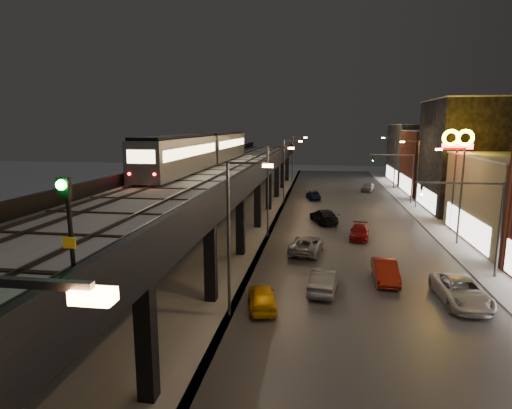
{
  "coord_description": "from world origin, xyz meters",
  "views": [
    {
      "loc": [
        4.3,
        -9.74,
        10.91
      ],
      "look_at": [
        -0.47,
        21.76,
        5.0
      ],
      "focal_mm": 30.0,
      "sensor_mm": 36.0,
      "label": 1
    }
  ],
  "objects": [
    {
      "name": "traffic_light_rig_b",
      "position": [
        15.84,
        52.0,
        4.5
      ],
      "size": [
        6.1,
        0.34,
        7.0
      ],
      "color": "#38383A",
      "rests_on": "ground"
    },
    {
      "name": "streetlight_left_2",
      "position": [
        -0.43,
        31.0,
        5.24
      ],
      "size": [
        2.57,
        0.28,
        9.0
      ],
      "color": "#38383A",
      "rests_on": "ground"
    },
    {
      "name": "car_onc_red",
      "position": [
        12.22,
        63.23,
        0.76
      ],
      "size": [
        2.77,
        4.76,
        1.52
      ],
      "primitive_type": "imported",
      "rotation": [
        0.0,
        0.0,
        -0.23
      ],
      "color": "gray",
      "rests_on": "ground"
    },
    {
      "name": "car_near_white",
      "position": [
        4.72,
        17.55,
        0.76
      ],
      "size": [
        2.14,
        4.78,
        1.52
      ],
      "primitive_type": "imported",
      "rotation": [
        0.0,
        0.0,
        3.02
      ],
      "color": "#545A65",
      "rests_on": "ground"
    },
    {
      "name": "viaduct_parapet_streetside",
      "position": [
        -1.65,
        32.0,
        6.85
      ],
      "size": [
        0.3,
        100.0,
        1.1
      ],
      "primitive_type": "cube",
      "color": "black",
      "rests_on": "elevated_viaduct"
    },
    {
      "name": "viaduct_trackbed",
      "position": [
        -6.01,
        31.97,
        6.39
      ],
      "size": [
        8.4,
        100.0,
        0.32
      ],
      "color": "#B2B7C1",
      "rests_on": "elevated_viaduct"
    },
    {
      "name": "sign_mcdonalds",
      "position": [
        18.0,
        36.57,
        8.64
      ],
      "size": [
        3.11,
        0.39,
        10.53
      ],
      "color": "#38383A",
      "rests_on": "ground"
    },
    {
      "name": "car_mid_silver",
      "position": [
        3.28,
        26.14,
        0.74
      ],
      "size": [
        3.15,
        5.62,
        1.48
      ],
      "primitive_type": "imported",
      "rotation": [
        0.0,
        0.0,
        3.01
      ],
      "color": "gray",
      "rests_on": "ground"
    },
    {
      "name": "road_surface",
      "position": [
        7.5,
        35.0,
        0.03
      ],
      "size": [
        17.0,
        120.0,
        0.06
      ],
      "primitive_type": "cube",
      "color": "#46474D",
      "rests_on": "ground"
    },
    {
      "name": "viaduct_parapet_far",
      "position": [
        -10.35,
        32.0,
        6.85
      ],
      "size": [
        0.3,
        100.0,
        1.1
      ],
      "primitive_type": "cube",
      "color": "black",
      "rests_on": "elevated_viaduct"
    },
    {
      "name": "traffic_light_rig_a",
      "position": [
        15.84,
        22.0,
        4.5
      ],
      "size": [
        6.1,
        0.34,
        7.0
      ],
      "color": "#38383A",
      "rests_on": "ground"
    },
    {
      "name": "subway_train",
      "position": [
        -8.5,
        36.7,
        8.32
      ],
      "size": [
        2.86,
        34.57,
        3.42
      ],
      "color": "gray",
      "rests_on": "viaduct_trackbed"
    },
    {
      "name": "building_e",
      "position": [
        23.99,
        62.0,
        5.08
      ],
      "size": [
        12.2,
        12.2,
        10.16
      ],
      "color": "maroon",
      "rests_on": "ground"
    },
    {
      "name": "under_viaduct_pavement",
      "position": [
        -6.0,
        35.0,
        0.03
      ],
      "size": [
        11.0,
        120.0,
        0.06
      ],
      "primitive_type": "cube",
      "color": "#9FA1A8",
      "rests_on": "ground"
    },
    {
      "name": "car_onc_silver",
      "position": [
        9.02,
        20.07,
        0.74
      ],
      "size": [
        1.62,
        4.53,
        1.49
      ],
      "primitive_type": "imported",
      "rotation": [
        0.0,
        0.0,
        -0.01
      ],
      "color": "maroon",
      "rests_on": "ground"
    },
    {
      "name": "streetlight_right_4",
      "position": [
        16.73,
        67.0,
        5.24
      ],
      "size": [
        2.56,
        0.28,
        9.0
      ],
      "color": "#38383A",
      "rests_on": "ground"
    },
    {
      "name": "building_d",
      "position": [
        23.99,
        48.0,
        7.08
      ],
      "size": [
        12.2,
        13.2,
        14.16
      ],
      "color": "black",
      "rests_on": "ground"
    },
    {
      "name": "car_onc_white",
      "position": [
        8.22,
        31.73,
        0.63
      ],
      "size": [
        2.28,
        4.53,
        1.26
      ],
      "primitive_type": "imported",
      "rotation": [
        0.0,
        0.0,
        -0.12
      ],
      "color": "maroon",
      "rests_on": "ground"
    },
    {
      "name": "streetlight_left_3",
      "position": [
        -0.43,
        49.0,
        5.24
      ],
      "size": [
        2.57,
        0.28,
        9.0
      ],
      "color": "#38383A",
      "rests_on": "ground"
    },
    {
      "name": "car_taxi",
      "position": [
        1.04,
        14.3,
        0.69
      ],
      "size": [
        2.39,
        4.29,
        1.38
      ],
      "primitive_type": "imported",
      "rotation": [
        0.0,
        0.0,
        3.34
      ],
      "color": "#E7A90E",
      "rests_on": "ground"
    },
    {
      "name": "car_mid_dark",
      "position": [
        4.82,
        38.11,
        0.76
      ],
      "size": [
        3.65,
        5.65,
        1.52
      ],
      "primitive_type": "imported",
      "rotation": [
        0.0,
        0.0,
        3.45
      ],
      "color": "black",
      "rests_on": "ground"
    },
    {
      "name": "car_far_white",
      "position": [
        3.35,
        53.58,
        0.72
      ],
      "size": [
        2.53,
        4.48,
        1.44
      ],
      "primitive_type": "imported",
      "rotation": [
        0.0,
        0.0,
        3.35
      ],
      "color": "black",
      "rests_on": "ground"
    },
    {
      "name": "building_f",
      "position": [
        23.99,
        76.0,
        5.58
      ],
      "size": [
        12.2,
        16.2,
        11.16
      ],
      "color": "#353538",
      "rests_on": "ground"
    },
    {
      "name": "car_onc_dark",
      "position": [
        13.09,
        16.83,
        0.77
      ],
      "size": [
        2.82,
        5.63,
        1.53
      ],
      "primitive_type": "imported",
      "rotation": [
        0.0,
        0.0,
        0.05
      ],
      "color": "silver",
      "rests_on": "ground"
    },
    {
      "name": "streetlight_right_3",
      "position": [
        16.73,
        49.0,
        5.24
      ],
      "size": [
        2.56,
        0.28,
        9.0
      ],
      "color": "#38383A",
      "rests_on": "ground"
    },
    {
      "name": "elevated_viaduct",
      "position": [
        -6.0,
        31.84,
        5.62
      ],
      "size": [
        9.0,
        100.0,
        6.3
      ],
      "color": "black",
      "rests_on": "ground"
    },
    {
      "name": "streetlight_right_2",
      "position": [
        16.73,
        31.0,
        5.24
      ],
      "size": [
        2.56,
        0.28,
        9.0
      ],
      "color": "#38383A",
      "rests_on": "ground"
    },
    {
      "name": "sidewalk_right",
      "position": [
        17.5,
        35.0,
        0.07
      ],
      "size": [
        4.0,
        120.0,
        0.14
      ],
      "primitive_type": "cube",
      "color": "#9FA1A8",
      "rests_on": "ground"
    },
    {
      "name": "streetlight_left_4",
      "position": [
        -0.43,
        67.0,
        5.24
      ],
      "size": [
        2.57,
        0.28,
        9.0
      ],
      "color": "#38383A",
      "rests_on": "ground"
    },
    {
      "name": "rail_signal",
      "position": [
        -2.1,
        0.15,
        8.75
      ],
      "size": [
        0.35,
        0.43,
        3.0
      ],
      "color": "black",
      "rests_on": "viaduct_trackbed"
    },
    {
      "name": "streetlight_left_1",
      "position": [
        -0.43,
        13.0,
        5.24
      ],
      "size": [
        2.57,
        0.28,
        9.0
      ],
      "color": "#38383A",
      "rests_on": "ground"
    }
  ]
}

